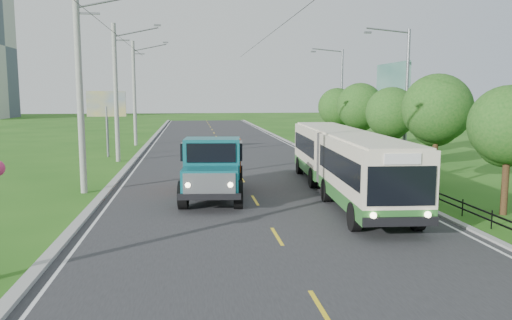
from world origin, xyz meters
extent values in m
plane|color=#225814|center=(0.00, 0.00, 0.00)|extent=(240.00, 240.00, 0.00)
cube|color=#28282B|center=(0.00, 20.00, 0.01)|extent=(14.00, 120.00, 0.02)
cube|color=#9E9E99|center=(-7.20, 20.00, 0.07)|extent=(0.40, 120.00, 0.15)
cube|color=#9E9E99|center=(7.15, 20.00, 0.05)|extent=(0.30, 120.00, 0.10)
cube|color=silver|center=(-6.65, 20.00, 0.02)|extent=(0.12, 120.00, 0.00)
cube|color=silver|center=(6.65, 20.00, 0.02)|extent=(0.12, 120.00, 0.00)
cube|color=yellow|center=(0.00, 0.00, 0.02)|extent=(0.12, 2.20, 0.00)
cube|color=black|center=(8.00, 14.00, 0.30)|extent=(0.04, 40.00, 0.60)
cylinder|color=gray|center=(-8.30, 9.00, 5.00)|extent=(0.32, 0.32, 10.00)
cube|color=slate|center=(-7.80, 9.00, 8.80)|extent=(1.20, 0.10, 0.10)
cylinder|color=gray|center=(-8.30, 21.00, 5.00)|extent=(0.32, 0.32, 10.00)
cube|color=slate|center=(-7.80, 21.00, 8.80)|extent=(1.20, 0.10, 0.10)
cube|color=slate|center=(-5.20, 21.00, 9.90)|extent=(0.50, 0.18, 0.12)
cylinder|color=gray|center=(-8.30, 33.00, 5.00)|extent=(0.32, 0.32, 10.00)
cube|color=slate|center=(-7.80, 33.00, 8.80)|extent=(1.20, 0.10, 0.10)
cube|color=slate|center=(-5.20, 33.00, 9.90)|extent=(0.50, 0.18, 0.12)
cylinder|color=#382314|center=(9.80, 2.00, 1.48)|extent=(0.28, 0.28, 2.97)
sphere|color=#184D16|center=(9.80, 2.00, 3.71)|extent=(3.18, 3.18, 3.18)
sphere|color=#184D16|center=(10.00, 2.50, 3.07)|extent=(2.33, 2.33, 2.33)
cylinder|color=#382314|center=(9.80, 8.00, 1.68)|extent=(0.28, 0.28, 3.36)
sphere|color=#184D16|center=(9.80, 8.00, 4.20)|extent=(3.60, 3.60, 3.60)
sphere|color=#184D16|center=(10.00, 8.50, 3.48)|extent=(2.64, 2.64, 2.64)
cylinder|color=#382314|center=(9.80, 14.00, 1.51)|extent=(0.28, 0.28, 3.02)
sphere|color=#184D16|center=(9.80, 14.00, 3.78)|extent=(3.24, 3.24, 3.24)
sphere|color=#184D16|center=(10.00, 14.50, 3.13)|extent=(2.38, 2.38, 2.38)
cylinder|color=#382314|center=(9.80, 20.00, 1.62)|extent=(0.28, 0.28, 3.25)
sphere|color=#184D16|center=(9.80, 20.00, 4.06)|extent=(3.48, 3.48, 3.48)
sphere|color=#184D16|center=(10.00, 20.50, 3.36)|extent=(2.55, 2.55, 2.55)
cylinder|color=#382314|center=(9.80, 26.00, 1.54)|extent=(0.28, 0.28, 3.08)
sphere|color=#184D16|center=(9.80, 26.00, 3.85)|extent=(3.30, 3.30, 3.30)
sphere|color=#184D16|center=(10.00, 26.50, 3.19)|extent=(2.42, 2.42, 2.42)
cylinder|color=slate|center=(10.80, 14.00, 4.50)|extent=(0.20, 0.20, 9.00)
cylinder|color=slate|center=(9.40, 14.00, 8.90)|extent=(2.80, 0.10, 0.34)
cube|color=slate|center=(8.10, 14.00, 8.75)|extent=(0.45, 0.16, 0.12)
cylinder|color=slate|center=(10.80, 28.00, 4.50)|extent=(0.20, 0.20, 9.00)
cylinder|color=slate|center=(9.40, 28.00, 8.90)|extent=(2.80, 0.10, 0.34)
cube|color=slate|center=(8.10, 28.00, 8.75)|extent=(0.45, 0.16, 0.12)
cylinder|color=silver|center=(8.60, 6.00, 0.20)|extent=(0.64, 0.64, 0.40)
sphere|color=#184D16|center=(8.60, 6.00, 0.45)|extent=(0.44, 0.44, 0.44)
cylinder|color=silver|center=(8.60, 14.00, 0.20)|extent=(0.64, 0.64, 0.40)
sphere|color=#184D16|center=(8.60, 14.00, 0.45)|extent=(0.44, 0.44, 0.44)
cylinder|color=silver|center=(8.60, 22.00, 0.20)|extent=(0.64, 0.64, 0.40)
sphere|color=#184D16|center=(8.60, 22.00, 0.45)|extent=(0.44, 0.44, 0.44)
cylinder|color=slate|center=(-9.50, 24.00, 2.00)|extent=(0.20, 0.20, 4.00)
cube|color=yellow|center=(-9.50, 24.00, 4.20)|extent=(3.00, 0.15, 2.00)
cylinder|color=slate|center=(12.30, 17.50, 2.50)|extent=(0.24, 0.24, 5.00)
cylinder|color=slate|center=(12.30, 22.50, 2.50)|extent=(0.24, 0.24, 5.00)
cube|color=#144C47|center=(12.30, 20.00, 5.80)|extent=(0.20, 6.00, 3.00)
cube|color=#2B692A|center=(4.20, 2.67, 0.81)|extent=(3.06, 7.83, 0.56)
cube|color=beige|center=(4.20, 2.67, 2.08)|extent=(3.06, 7.83, 1.98)
cube|color=black|center=(4.20, 2.67, 2.09)|extent=(3.06, 7.22, 0.97)
cube|color=#2B692A|center=(4.76, 11.11, 0.81)|extent=(3.03, 7.32, 0.56)
cube|color=beige|center=(4.76, 11.11, 2.08)|extent=(3.03, 7.32, 1.98)
cube|color=black|center=(4.76, 11.11, 2.09)|extent=(3.03, 6.71, 0.97)
cube|color=#4C4C4C|center=(4.49, 7.02, 1.80)|extent=(2.47, 1.18, 2.44)
cube|color=black|center=(3.95, -1.18, 1.92)|extent=(2.30, 0.21, 1.33)
cylinder|color=black|center=(2.89, 0.35, 0.53)|extent=(0.40, 1.08, 1.07)
cylinder|color=black|center=(5.20, 0.20, 0.53)|extent=(0.40, 1.08, 1.07)
cylinder|color=black|center=(3.22, 5.36, 0.53)|extent=(0.40, 1.08, 1.07)
cylinder|color=black|center=(5.53, 5.20, 0.53)|extent=(0.40, 1.08, 1.07)
cylinder|color=black|center=(3.45, 8.83, 0.53)|extent=(0.40, 1.08, 1.07)
cylinder|color=black|center=(5.76, 8.68, 0.53)|extent=(0.40, 1.08, 1.07)
cylinder|color=black|center=(3.76, 13.53, 0.53)|extent=(0.40, 1.08, 1.07)
cylinder|color=black|center=(6.07, 13.38, 0.53)|extent=(0.40, 1.08, 1.07)
cube|color=#116069|center=(-2.12, 4.38, 1.24)|extent=(2.52, 1.80, 1.13)
cube|color=#116069|center=(-1.96, 6.07, 1.81)|extent=(2.65, 2.04, 2.26)
cube|color=black|center=(-1.96, 6.07, 2.38)|extent=(2.87, 1.73, 0.79)
cube|color=black|center=(-1.87, 6.97, 0.74)|extent=(1.78, 6.86, 0.28)
cube|color=red|center=(-1.69, 8.89, 1.87)|extent=(2.92, 3.63, 1.47)
cylinder|color=black|center=(-3.28, 4.72, 0.62)|extent=(0.51, 1.28, 1.24)
cylinder|color=black|center=(-0.92, 4.49, 0.62)|extent=(0.51, 1.28, 1.24)
cylinder|color=black|center=(-2.85, 9.22, 0.62)|extent=(0.51, 1.28, 1.24)
cylinder|color=black|center=(-0.48, 9.00, 0.62)|extent=(0.51, 1.28, 1.24)
camera|label=1|loc=(-2.89, -16.59, 4.90)|focal=35.00mm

